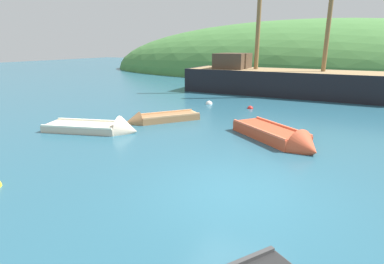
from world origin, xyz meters
name	(u,v)px	position (x,y,z in m)	size (l,w,h in m)	color
ground_plane	(237,191)	(0.00, 0.00, 0.00)	(120.00, 120.00, 0.00)	#285B70
shore_hill	(305,74)	(-3.14, 32.18, 0.00)	(53.76, 21.15, 12.39)	#477F3D
sailing_ship	(281,85)	(-2.45, 15.84, 0.62)	(16.51, 4.31, 12.29)	black
rowboat_near_dock	(280,139)	(0.06, 4.38, 0.14)	(3.79, 3.22, 1.16)	#C64C2D
rowboat_far	(101,129)	(-6.71, 2.42, 0.08)	(4.01, 2.34, 1.20)	beige
rowboat_center	(158,120)	(-5.59, 4.85, 0.09)	(2.83, 3.30, 0.91)	#9E7047
buoy_white	(209,104)	(-5.32, 9.86, 0.00)	(0.40, 0.40, 0.40)	white
buoy_red	(250,109)	(-2.75, 9.71, 0.00)	(0.32, 0.32, 0.32)	red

